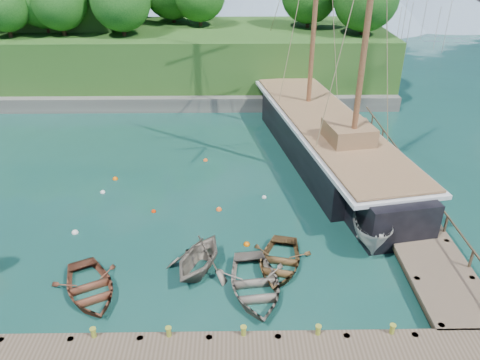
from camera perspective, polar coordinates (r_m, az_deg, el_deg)
The scene contains 22 objects.
ground at distance 24.05m, azimuth -4.70°, elevation -10.42°, with size 160.00×160.00×0.00m, color #123C34.
dock_east at distance 31.14m, azimuth 17.67°, elevation -0.97°, with size 3.20×24.00×1.10m.
bollard_0 at distance 21.06m, azimuth -17.10°, elevation -18.90°, with size 0.26×0.26×0.45m, color olive.
bollard_1 at distance 20.46m, azimuth -8.51°, elevation -19.40°, with size 0.26×0.26×0.45m, color olive.
bollard_2 at distance 20.29m, azimuth 0.43°, elevation -19.50°, with size 0.26×0.26×0.45m, color olive.
bollard_3 at distance 20.56m, azimuth 9.31°, elevation -19.17°, with size 0.26×0.26×0.45m, color olive.
bollard_4 at distance 21.26m, azimuth 17.73°, elevation -18.45°, with size 0.26×0.26×0.45m, color olive.
rowboat_0 at distance 23.50m, azimuth -17.72°, elevation -13.07°, with size 3.10×4.34×0.90m, color brown.
rowboat_1 at distance 23.77m, azimuth -4.99°, elevation -10.97°, with size 3.32×3.85×2.03m, color #70675B.
rowboat_2 at distance 23.99m, azimuth 4.73°, elevation -10.54°, with size 3.05×4.27×0.88m, color brown.
rowboat_3 at distance 22.57m, azimuth 1.78°, elevation -13.41°, with size 3.45×4.83×1.00m, color #686056.
cabin_boat_white at distance 26.93m, azimuth 15.52°, elevation -6.71°, with size 2.06×5.48×2.12m, color beige.
schooner at distance 34.77m, azimuth 10.44°, elevation 4.59°, with size 9.38×29.50×22.13m.
mooring_buoy_0 at distance 27.85m, azimuth -19.45°, elevation -6.12°, with size 0.37×0.37×0.37m, color white.
mooring_buoy_1 at distance 28.58m, azimuth -10.48°, elevation -3.83°, with size 0.28×0.28×0.28m, color #FB2E00.
mooring_buoy_2 at distance 28.30m, azimuth -2.58°, elevation -3.68°, with size 0.35×0.35×0.35m, color #F45A1C.
mooring_buoy_3 at distance 29.55m, azimuth 2.95°, elevation -2.18°, with size 0.29×0.29×0.29m, color silver.
mooring_buoy_4 at distance 32.74m, azimuth -14.95°, elevation 0.08°, with size 0.36×0.36×0.36m, color orange.
mooring_buoy_5 at distance 34.26m, azimuth -4.23°, elevation 2.36°, with size 0.33×0.33×0.33m, color orange.
mooring_buoy_6 at distance 31.33m, azimuth -16.38°, elevation -1.49°, with size 0.32×0.32×0.32m, color white.
mooring_buoy_7 at distance 25.38m, azimuth 0.82°, elevation -7.92°, with size 0.35×0.35×0.35m, color #EC6702.
headland at distance 52.94m, azimuth -17.59°, elevation 16.94°, with size 51.00×19.31×12.90m.
Camera 1 is at (1.64, -18.64, 15.10)m, focal length 35.00 mm.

